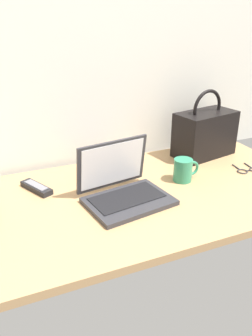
{
  "coord_description": "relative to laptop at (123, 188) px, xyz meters",
  "views": [
    {
      "loc": [
        -0.47,
        -1.08,
        0.69
      ],
      "look_at": [
        -0.01,
        0.0,
        0.15
      ],
      "focal_mm": 36.45,
      "sensor_mm": 36.0,
      "label": 1
    }
  ],
  "objects": [
    {
      "name": "laptop",
      "position": [
        0.0,
        0.0,
        0.0
      ],
      "size": [
        0.34,
        0.3,
        0.22
      ],
      "color": "#2D2D33",
      "rests_on": "desk"
    },
    {
      "name": "handbag",
      "position": [
        0.55,
        0.26,
        0.07
      ],
      "size": [
        0.33,
        0.21,
        0.33
      ],
      "color": "black",
      "rests_on": "desk"
    },
    {
      "name": "coffee_mug",
      "position": [
        0.3,
        0.05,
        0.0
      ],
      "size": [
        0.12,
        0.08,
        0.1
      ],
      "color": "#338C66",
      "rests_on": "desk"
    },
    {
      "name": "book_stack",
      "position": [
        0.02,
        0.26,
        -0.02
      ],
      "size": [
        0.23,
        0.18,
        0.05
      ],
      "color": "#3F7F4C",
      "rests_on": "desk"
    },
    {
      "name": "desk",
      "position": [
        0.03,
        0.02,
        -0.06
      ],
      "size": [
        1.6,
        0.76,
        0.03
      ],
      "color": "tan",
      "rests_on": "ground"
    },
    {
      "name": "eyeglasses",
      "position": [
        0.62,
        0.01,
        -0.04
      ],
      "size": [
        0.12,
        0.11,
        0.01
      ],
      "color": "#333338",
      "rests_on": "desk"
    },
    {
      "name": "remote_control_near",
      "position": [
        -0.3,
        0.2,
        -0.03
      ],
      "size": [
        0.11,
        0.16,
        0.02
      ],
      "color": "black",
      "rests_on": "desk"
    }
  ]
}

